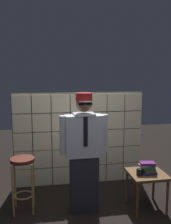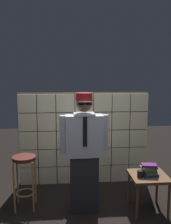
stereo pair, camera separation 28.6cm
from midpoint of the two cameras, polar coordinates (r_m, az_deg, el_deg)
name	(u,v)px [view 1 (the left image)]	position (r m, az deg, el deg)	size (l,w,h in m)	color
glass_block_wall	(79,139)	(4.49, -3.27, -6.20)	(2.32, 0.10, 1.66)	beige
standing_person	(84,151)	(3.54, -2.69, -8.97)	(0.68, 0.29, 1.72)	#28282D
bar_stool	(23,172)	(3.78, -16.33, -13.05)	(0.34, 0.34, 0.80)	#592319
side_table	(147,177)	(3.83, 11.71, -14.50)	(0.52, 0.52, 0.55)	brown
book_stack	(148,168)	(3.75, 11.89, -12.47)	(0.24, 0.21, 0.16)	navy
coffee_mug	(139,172)	(3.67, 10.02, -13.40)	(0.13, 0.08, 0.09)	black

